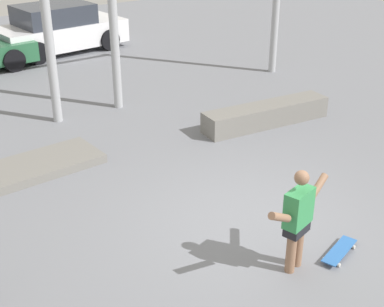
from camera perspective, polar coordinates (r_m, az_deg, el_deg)
The scene contains 6 objects.
ground_plane at distance 8.26m, azimuth 6.36°, elevation -7.46°, with size 36.00×36.00×0.00m, color slate.
skateboarder at distance 7.02m, azimuth 11.22°, elevation -6.70°, with size 1.36×0.44×1.47m.
skateboard at distance 7.81m, azimuth 15.45°, elevation -9.97°, with size 0.79×0.43×0.08m.
grind_box at distance 11.76m, azimuth 7.92°, elevation 4.14°, with size 2.97×0.59×0.46m, color slate.
manual_pad at distance 9.95m, azimuth -19.47°, elevation -2.27°, with size 3.56×1.07×0.16m, color slate.
parked_car_white at distance 17.91m, azimuth -14.03°, elevation 12.74°, with size 4.20×2.26×1.50m.
Camera 1 is at (-4.72, -5.08, 4.49)m, focal length 50.00 mm.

